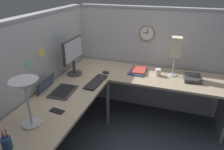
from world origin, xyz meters
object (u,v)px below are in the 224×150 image
(keyboard, at_px, (96,82))
(book_stack, at_px, (138,71))
(computer_mouse, at_px, (106,72))
(cell_phone, at_px, (57,111))
(desk_lamp_dome, at_px, (25,89))
(monitor, at_px, (73,54))
(pen_cup, at_px, (7,143))
(office_phone, at_px, (193,78))
(laptop, at_px, (56,89))
(desk_lamp_paper, at_px, (176,48))
(coffee_mug, at_px, (158,72))
(wall_clock, at_px, (147,33))

(keyboard, distance_m, book_stack, 0.65)
(computer_mouse, height_order, cell_phone, computer_mouse)
(desk_lamp_dome, height_order, cell_phone, desk_lamp_dome)
(monitor, height_order, pen_cup, monitor)
(office_phone, relative_size, book_stack, 0.76)
(monitor, distance_m, computer_mouse, 0.51)
(cell_phone, distance_m, book_stack, 1.31)
(monitor, relative_size, laptop, 1.25)
(laptop, xyz_separation_m, office_phone, (0.78, -1.52, 0.01))
(keyboard, bearing_deg, computer_mouse, 0.31)
(computer_mouse, xyz_separation_m, desk_lamp_paper, (0.22, -0.88, 0.37))
(cell_phone, bearing_deg, office_phone, -41.73)
(cell_phone, bearing_deg, coffee_mug, -29.01)
(laptop, bearing_deg, monitor, 1.45)
(book_stack, distance_m, desk_lamp_paper, 0.59)
(desk_lamp_dome, height_order, book_stack, desk_lamp_dome)
(cell_phone, xyz_separation_m, office_phone, (1.14, -1.29, 0.03))
(keyboard, distance_m, wall_clock, 1.05)
(book_stack, bearing_deg, desk_lamp_paper, -84.42)
(monitor, bearing_deg, desk_lamp_paper, -73.31)
(office_phone, bearing_deg, cell_phone, 131.50)
(computer_mouse, distance_m, cell_phone, 1.02)
(monitor, distance_m, desk_lamp_dome, 1.10)
(pen_cup, distance_m, book_stack, 1.86)
(desk_lamp_paper, bearing_deg, wall_clock, 57.57)
(keyboard, distance_m, cell_phone, 0.71)
(pen_cup, bearing_deg, office_phone, -39.21)
(desk_lamp_dome, xyz_separation_m, wall_clock, (1.75, -0.71, 0.12))
(monitor, bearing_deg, laptop, -178.55)
(computer_mouse, bearing_deg, desk_lamp_dome, 168.80)
(desk_lamp_paper, bearing_deg, monitor, 106.69)
(coffee_mug, height_order, wall_clock, wall_clock)
(desk_lamp_paper, bearing_deg, computer_mouse, 104.01)
(desk_lamp_dome, bearing_deg, pen_cup, -177.44)
(computer_mouse, distance_m, pen_cup, 1.58)
(monitor, bearing_deg, computer_mouse, -67.61)
(office_phone, height_order, wall_clock, wall_clock)
(monitor, bearing_deg, cell_phone, -163.50)
(pen_cup, bearing_deg, book_stack, -20.59)
(cell_phone, height_order, book_stack, book_stack)
(monitor, bearing_deg, keyboard, -111.20)
(laptop, xyz_separation_m, computer_mouse, (0.66, -0.38, -0.01))
(computer_mouse, height_order, office_phone, office_phone)
(desk_lamp_dome, relative_size, book_stack, 1.49)
(desk_lamp_paper, relative_size, wall_clock, 2.41)
(monitor, relative_size, computer_mouse, 4.81)
(laptop, relative_size, keyboard, 0.93)
(laptop, relative_size, coffee_mug, 4.16)
(computer_mouse, xyz_separation_m, office_phone, (0.12, -1.14, 0.02))
(pen_cup, bearing_deg, desk_lamp_paper, -32.12)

